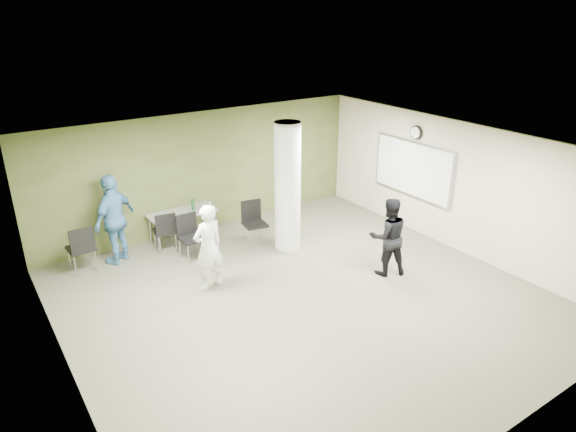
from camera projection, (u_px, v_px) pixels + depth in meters
floor at (303, 299)px, 9.39m from camera, size 8.00×8.00×0.00m
ceiling at (305, 151)px, 8.32m from camera, size 8.00×8.00×0.00m
wall_back at (204, 172)px, 11.92m from camera, size 8.00×2.80×0.02m
wall_left at (59, 298)px, 6.79m from camera, size 0.02×8.00×2.80m
wall_right_cream at (456, 187)px, 10.93m from camera, size 0.02×8.00×2.80m
column at (288, 187)px, 10.91m from camera, size 0.56×0.56×2.80m
whiteboard at (412, 169)px, 11.77m from camera, size 0.05×2.30×1.30m
wall_clock at (416, 132)px, 11.45m from camera, size 0.06×0.32×0.32m
folding_table at (183, 214)px, 11.45m from camera, size 1.51×0.68×0.96m
wastebasket at (187, 246)px, 11.10m from camera, size 0.27×0.27×0.31m
chair_back_left at (81, 246)px, 10.15m from camera, size 0.52×0.52×0.99m
chair_back_right at (165, 229)px, 11.02m from camera, size 0.52×0.52×0.91m
chair_table_left at (190, 233)px, 10.75m from camera, size 0.49×0.49×0.96m
chair_table_right at (253, 219)px, 11.44m from camera, size 0.56×0.56×0.97m
woman_white at (208, 247)px, 9.49m from camera, size 0.67×0.50×1.68m
man_black at (388, 237)px, 10.02m from camera, size 0.95×0.86×1.60m
man_blue at (115, 219)px, 10.44m from camera, size 1.19×1.01×1.90m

